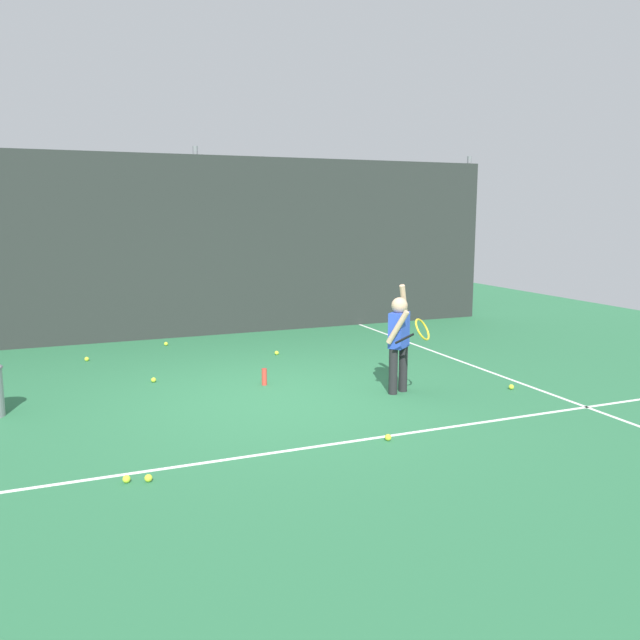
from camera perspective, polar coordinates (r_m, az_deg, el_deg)
The scene contains 16 objects.
ground_plane at distance 8.02m, azimuth -3.76°, elevation -6.79°, with size 20.00×20.00×0.00m, color #2D7247.
court_line_baseline at distance 6.47m, azimuth 1.25°, elevation -10.79°, with size 9.00×0.05×0.00m, color white.
court_line_sideline at distance 10.28m, azimuth 11.57°, elevation -3.32°, with size 0.05×9.00×0.00m, color white.
back_fence_windscreen at distance 11.94m, azimuth -10.57°, elevation 6.30°, with size 11.81×0.08×3.23m, color #282D2B.
fence_post_1 at distance 11.99m, azimuth -10.64°, elevation 6.67°, with size 0.09×0.09×3.38m, color slate.
fence_post_2 at distance 14.32m, azimuth 12.71°, elevation 7.03°, with size 0.09×0.09×3.38m, color slate.
tennis_player at distance 8.09m, azimuth 7.01°, elevation -1.40°, with size 0.47×0.86×1.35m.
water_bottle at distance 8.57m, azimuth -4.90°, elevation -4.98°, with size 0.07×0.07×0.22m, color #D83F33.
tennis_ball_0 at distance 10.34m, azimuth -3.82°, elevation -2.89°, with size 0.07×0.07×0.07m, color #CCE033.
tennis_ball_1 at distance 5.80m, azimuth -14.80°, elevation -13.24°, with size 0.07×0.07×0.07m, color #CCE033.
tennis_ball_2 at distance 6.58m, azimuth 5.98°, elevation -10.19°, with size 0.07×0.07×0.07m, color #CCE033.
tennis_ball_3 at distance 8.70m, azimuth 16.41°, elevation -5.65°, with size 0.07×0.07×0.07m, color #CCE033.
tennis_ball_4 at distance 8.96m, azimuth -14.38°, elevation -5.11°, with size 0.07×0.07×0.07m, color #CCE033.
tennis_ball_5 at distance 5.83m, azimuth -16.59°, elevation -13.20°, with size 0.07×0.07×0.07m, color #CCE033.
tennis_ball_6 at distance 11.33m, azimuth -13.34°, elevation -2.04°, with size 0.07×0.07×0.07m, color #CCE033.
tennis_ball_7 at distance 10.51m, azimuth -19.76°, elevation -3.24°, with size 0.07×0.07×0.07m, color #CCE033.
Camera 1 is at (-2.43, -7.31, 2.24)m, focal length 36.53 mm.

